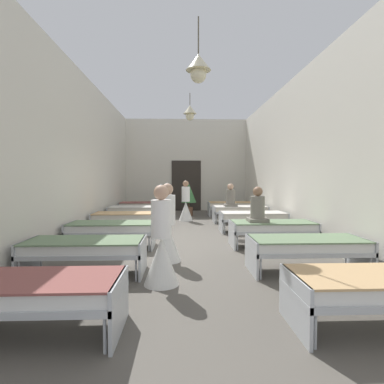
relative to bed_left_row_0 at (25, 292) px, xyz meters
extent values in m
cube|color=#59544C|center=(1.83, 4.75, -0.49)|extent=(6.35, 14.22, 0.10)
cube|color=silver|center=(1.83, 11.66, 1.75)|extent=(6.15, 0.20, 4.38)
cube|color=silver|center=(-1.15, 4.75, 1.75)|extent=(0.20, 13.62, 4.38)
cube|color=silver|center=(4.80, 4.75, 1.75)|extent=(0.20, 13.62, 4.38)
cube|color=#2D2823|center=(1.83, 11.54, 0.76)|extent=(1.40, 0.06, 2.40)
cylinder|color=brown|center=(1.86, 2.37, 3.62)|extent=(0.02, 0.02, 0.63)
cone|color=beige|center=(1.86, 2.37, 3.16)|extent=(0.44, 0.44, 0.28)
sphere|color=beige|center=(1.86, 2.37, 2.94)|extent=(0.28, 0.28, 0.28)
cylinder|color=brown|center=(1.86, 7.13, 3.74)|extent=(0.02, 0.02, 0.39)
cone|color=beige|center=(1.86, 7.13, 3.40)|extent=(0.44, 0.44, 0.28)
sphere|color=beige|center=(1.86, 7.13, 3.18)|extent=(0.28, 0.28, 0.28)
cylinder|color=#B7BCC1|center=(0.87, -0.36, -0.27)|extent=(0.03, 0.03, 0.34)
cylinder|color=#B7BCC1|center=(0.87, 0.36, -0.27)|extent=(0.03, 0.03, 0.34)
cube|color=#B7BCC1|center=(0.00, 0.00, -0.06)|extent=(1.90, 0.84, 0.07)
cube|color=#B7BCC1|center=(0.93, 0.00, -0.15)|extent=(0.04, 0.84, 0.57)
cube|color=white|center=(0.00, 0.00, 0.04)|extent=(1.82, 0.78, 0.14)
cube|color=#8C4C47|center=(0.00, 0.00, 0.12)|extent=(1.86, 0.82, 0.02)
cylinder|color=#B7BCC1|center=(2.78, -0.36, -0.27)|extent=(0.03, 0.03, 0.34)
cylinder|color=#B7BCC1|center=(2.78, 0.36, -0.27)|extent=(0.03, 0.03, 0.34)
cube|color=#B7BCC1|center=(3.65, 0.00, -0.06)|extent=(1.90, 0.84, 0.07)
cube|color=#B7BCC1|center=(2.72, 0.00, -0.15)|extent=(0.04, 0.84, 0.57)
cube|color=white|center=(3.65, 0.00, 0.04)|extent=(1.82, 0.78, 0.14)
cube|color=tan|center=(3.65, 0.00, 0.12)|extent=(1.86, 0.82, 0.02)
cylinder|color=#B7BCC1|center=(-0.87, 1.54, -0.27)|extent=(0.03, 0.03, 0.34)
cylinder|color=#B7BCC1|center=(-0.87, 2.26, -0.27)|extent=(0.03, 0.03, 0.34)
cylinder|color=#B7BCC1|center=(0.87, 1.54, -0.27)|extent=(0.03, 0.03, 0.34)
cylinder|color=#B7BCC1|center=(0.87, 2.26, -0.27)|extent=(0.03, 0.03, 0.34)
cube|color=#B7BCC1|center=(0.00, 1.90, -0.06)|extent=(1.90, 0.84, 0.07)
cube|color=#B7BCC1|center=(-0.93, 1.90, -0.15)|extent=(0.04, 0.84, 0.57)
cube|color=#B7BCC1|center=(0.93, 1.90, -0.15)|extent=(0.04, 0.84, 0.57)
cube|color=white|center=(0.00, 1.90, 0.04)|extent=(1.82, 0.78, 0.14)
cube|color=slate|center=(0.00, 1.90, 0.12)|extent=(1.86, 0.82, 0.02)
cylinder|color=#B7BCC1|center=(2.78, 1.54, -0.27)|extent=(0.03, 0.03, 0.34)
cylinder|color=#B7BCC1|center=(2.78, 2.26, -0.27)|extent=(0.03, 0.03, 0.34)
cylinder|color=#B7BCC1|center=(4.52, 1.54, -0.27)|extent=(0.03, 0.03, 0.34)
cylinder|color=#B7BCC1|center=(4.52, 2.26, -0.27)|extent=(0.03, 0.03, 0.34)
cube|color=#B7BCC1|center=(3.65, 1.90, -0.06)|extent=(1.90, 0.84, 0.07)
cube|color=#B7BCC1|center=(2.72, 1.90, -0.15)|extent=(0.04, 0.84, 0.57)
cube|color=#B7BCC1|center=(4.58, 1.90, -0.15)|extent=(0.04, 0.84, 0.57)
cube|color=white|center=(3.65, 1.90, 0.04)|extent=(1.82, 0.78, 0.14)
cube|color=slate|center=(3.65, 1.90, 0.12)|extent=(1.86, 0.82, 0.02)
cylinder|color=#B7BCC1|center=(-0.87, 3.44, -0.27)|extent=(0.03, 0.03, 0.34)
cylinder|color=#B7BCC1|center=(-0.87, 4.16, -0.27)|extent=(0.03, 0.03, 0.34)
cylinder|color=#B7BCC1|center=(0.87, 3.44, -0.27)|extent=(0.03, 0.03, 0.34)
cylinder|color=#B7BCC1|center=(0.87, 4.16, -0.27)|extent=(0.03, 0.03, 0.34)
cube|color=#B7BCC1|center=(0.00, 3.80, -0.06)|extent=(1.90, 0.84, 0.07)
cube|color=#B7BCC1|center=(-0.93, 3.80, -0.15)|extent=(0.04, 0.84, 0.57)
cube|color=#B7BCC1|center=(0.93, 3.80, -0.15)|extent=(0.04, 0.84, 0.57)
cube|color=white|center=(0.00, 3.80, 0.04)|extent=(1.82, 0.78, 0.14)
cube|color=slate|center=(0.00, 3.80, 0.12)|extent=(1.86, 0.82, 0.02)
cylinder|color=#B7BCC1|center=(2.78, 3.44, -0.27)|extent=(0.03, 0.03, 0.34)
cylinder|color=#B7BCC1|center=(2.78, 4.16, -0.27)|extent=(0.03, 0.03, 0.34)
cylinder|color=#B7BCC1|center=(4.52, 3.44, -0.27)|extent=(0.03, 0.03, 0.34)
cylinder|color=#B7BCC1|center=(4.52, 4.16, -0.27)|extent=(0.03, 0.03, 0.34)
cube|color=#B7BCC1|center=(3.65, 3.80, -0.06)|extent=(1.90, 0.84, 0.07)
cube|color=#B7BCC1|center=(2.72, 3.80, -0.15)|extent=(0.04, 0.84, 0.57)
cube|color=#B7BCC1|center=(4.58, 3.80, -0.15)|extent=(0.04, 0.84, 0.57)
cube|color=white|center=(3.65, 3.80, 0.04)|extent=(1.82, 0.78, 0.14)
cube|color=slate|center=(3.65, 3.80, 0.12)|extent=(1.86, 0.82, 0.02)
cylinder|color=#B7BCC1|center=(-0.87, 5.34, -0.27)|extent=(0.03, 0.03, 0.34)
cylinder|color=#B7BCC1|center=(-0.87, 6.06, -0.27)|extent=(0.03, 0.03, 0.34)
cylinder|color=#B7BCC1|center=(0.87, 5.34, -0.27)|extent=(0.03, 0.03, 0.34)
cylinder|color=#B7BCC1|center=(0.87, 6.06, -0.27)|extent=(0.03, 0.03, 0.34)
cube|color=#B7BCC1|center=(0.00, 5.70, -0.06)|extent=(1.90, 0.84, 0.07)
cube|color=#B7BCC1|center=(-0.93, 5.70, -0.15)|extent=(0.04, 0.84, 0.57)
cube|color=#B7BCC1|center=(0.93, 5.70, -0.15)|extent=(0.04, 0.84, 0.57)
cube|color=silver|center=(0.00, 5.70, 0.04)|extent=(1.82, 0.78, 0.14)
cube|color=tan|center=(0.00, 5.70, 0.12)|extent=(1.86, 0.82, 0.02)
cylinder|color=#B7BCC1|center=(2.78, 5.34, -0.27)|extent=(0.03, 0.03, 0.34)
cylinder|color=#B7BCC1|center=(2.78, 6.06, -0.27)|extent=(0.03, 0.03, 0.34)
cylinder|color=#B7BCC1|center=(4.52, 5.34, -0.27)|extent=(0.03, 0.03, 0.34)
cylinder|color=#B7BCC1|center=(4.52, 6.06, -0.27)|extent=(0.03, 0.03, 0.34)
cube|color=#B7BCC1|center=(3.65, 5.70, -0.06)|extent=(1.90, 0.84, 0.07)
cube|color=#B7BCC1|center=(2.72, 5.70, -0.15)|extent=(0.04, 0.84, 0.57)
cube|color=#B7BCC1|center=(4.58, 5.70, -0.15)|extent=(0.04, 0.84, 0.57)
cube|color=silver|center=(3.65, 5.70, 0.04)|extent=(1.82, 0.78, 0.14)
cube|color=beige|center=(3.65, 5.70, 0.12)|extent=(1.86, 0.82, 0.02)
cylinder|color=#B7BCC1|center=(-0.87, 7.24, -0.27)|extent=(0.03, 0.03, 0.34)
cylinder|color=#B7BCC1|center=(-0.87, 7.96, -0.27)|extent=(0.03, 0.03, 0.34)
cylinder|color=#B7BCC1|center=(0.87, 7.24, -0.27)|extent=(0.03, 0.03, 0.34)
cylinder|color=#B7BCC1|center=(0.87, 7.96, -0.27)|extent=(0.03, 0.03, 0.34)
cube|color=#B7BCC1|center=(0.00, 7.60, -0.06)|extent=(1.90, 0.84, 0.07)
cube|color=#B7BCC1|center=(-0.93, 7.60, -0.15)|extent=(0.04, 0.84, 0.57)
cube|color=#B7BCC1|center=(0.93, 7.60, -0.15)|extent=(0.04, 0.84, 0.57)
cube|color=silver|center=(0.00, 7.60, 0.04)|extent=(1.82, 0.78, 0.14)
cube|color=beige|center=(0.00, 7.60, 0.12)|extent=(1.86, 0.82, 0.02)
cylinder|color=#B7BCC1|center=(2.78, 7.24, -0.27)|extent=(0.03, 0.03, 0.34)
cylinder|color=#B7BCC1|center=(2.78, 7.96, -0.27)|extent=(0.03, 0.03, 0.34)
cylinder|color=#B7BCC1|center=(4.52, 7.24, -0.27)|extent=(0.03, 0.03, 0.34)
cylinder|color=#B7BCC1|center=(4.52, 7.96, -0.27)|extent=(0.03, 0.03, 0.34)
cube|color=#B7BCC1|center=(3.65, 7.60, -0.06)|extent=(1.90, 0.84, 0.07)
cube|color=#B7BCC1|center=(2.72, 7.60, -0.15)|extent=(0.04, 0.84, 0.57)
cube|color=#B7BCC1|center=(4.58, 7.60, -0.15)|extent=(0.04, 0.84, 0.57)
cube|color=silver|center=(3.65, 7.60, 0.04)|extent=(1.82, 0.78, 0.14)
cube|color=beige|center=(3.65, 7.60, 0.12)|extent=(1.86, 0.82, 0.02)
cylinder|color=#B7BCC1|center=(-0.87, 9.14, -0.27)|extent=(0.03, 0.03, 0.34)
cylinder|color=#B7BCC1|center=(-0.87, 9.86, -0.27)|extent=(0.03, 0.03, 0.34)
cylinder|color=#B7BCC1|center=(0.87, 9.14, -0.27)|extent=(0.03, 0.03, 0.34)
cylinder|color=#B7BCC1|center=(0.87, 9.86, -0.27)|extent=(0.03, 0.03, 0.34)
cube|color=#B7BCC1|center=(0.00, 9.50, -0.06)|extent=(1.90, 0.84, 0.07)
cube|color=#B7BCC1|center=(-0.93, 9.50, -0.15)|extent=(0.04, 0.84, 0.57)
cube|color=#B7BCC1|center=(0.93, 9.50, -0.15)|extent=(0.04, 0.84, 0.57)
cube|color=silver|center=(0.00, 9.50, 0.04)|extent=(1.82, 0.78, 0.14)
cube|color=#8C4C47|center=(0.00, 9.50, 0.12)|extent=(1.86, 0.82, 0.02)
cylinder|color=#B7BCC1|center=(2.78, 9.14, -0.27)|extent=(0.03, 0.03, 0.34)
cylinder|color=#B7BCC1|center=(2.78, 9.86, -0.27)|extent=(0.03, 0.03, 0.34)
cylinder|color=#B7BCC1|center=(4.52, 9.14, -0.27)|extent=(0.03, 0.03, 0.34)
cylinder|color=#B7BCC1|center=(4.52, 9.86, -0.27)|extent=(0.03, 0.03, 0.34)
cube|color=#B7BCC1|center=(3.65, 9.50, -0.06)|extent=(1.90, 0.84, 0.07)
cube|color=#B7BCC1|center=(2.72, 9.50, -0.15)|extent=(0.04, 0.84, 0.57)
cube|color=#B7BCC1|center=(4.58, 9.50, -0.15)|extent=(0.04, 0.84, 0.57)
cube|color=silver|center=(3.65, 9.50, 0.04)|extent=(1.82, 0.78, 0.14)
cube|color=tan|center=(3.65, 9.50, 0.12)|extent=(1.86, 0.82, 0.02)
cone|color=white|center=(1.74, 8.10, -0.09)|extent=(0.52, 0.52, 0.70)
cylinder|color=white|center=(1.74, 8.10, 0.54)|extent=(0.30, 0.30, 0.55)
sphere|color=#A87A5B|center=(1.74, 8.10, 0.92)|extent=(0.22, 0.22, 0.22)
cone|color=white|center=(1.74, 8.10, 1.00)|extent=(0.18, 0.18, 0.10)
cone|color=white|center=(1.30, 2.65, -0.09)|extent=(0.52, 0.52, 0.70)
cylinder|color=white|center=(1.30, 2.65, 0.54)|extent=(0.30, 0.30, 0.55)
sphere|color=tan|center=(1.30, 2.65, 0.92)|extent=(0.22, 0.22, 0.22)
cone|color=white|center=(1.30, 2.65, 1.00)|extent=(0.18, 0.18, 0.10)
cone|color=white|center=(1.27, 1.39, -0.09)|extent=(0.52, 0.52, 0.70)
cylinder|color=white|center=(1.27, 1.39, 0.54)|extent=(0.30, 0.30, 0.55)
sphere|color=tan|center=(1.27, 1.39, 0.92)|extent=(0.22, 0.22, 0.22)
cone|color=white|center=(1.27, 1.39, 1.00)|extent=(0.18, 0.18, 0.10)
cylinder|color=slate|center=(3.30, 7.55, 0.43)|extent=(0.32, 0.32, 0.58)
cube|color=slate|center=(3.30, 7.55, 0.18)|extent=(0.44, 0.44, 0.08)
sphere|color=tan|center=(3.30, 7.55, 0.83)|extent=(0.22, 0.22, 0.22)
cylinder|color=slate|center=(3.30, 3.79, 0.43)|extent=(0.32, 0.32, 0.58)
cube|color=slate|center=(3.30, 3.79, 0.18)|extent=(0.44, 0.44, 0.08)
sphere|color=#846047|center=(3.30, 3.79, 0.83)|extent=(0.22, 0.22, 0.22)
cylinder|color=brown|center=(1.89, 9.52, -0.26)|extent=(0.33, 0.33, 0.36)
cylinder|color=brown|center=(1.89, 9.52, 0.02)|extent=(0.06, 0.06, 0.20)
cone|color=#3D7A42|center=(1.89, 9.52, 0.52)|extent=(0.62, 0.62, 0.80)
camera|label=1|loc=(1.55, -3.03, 1.13)|focal=28.41mm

